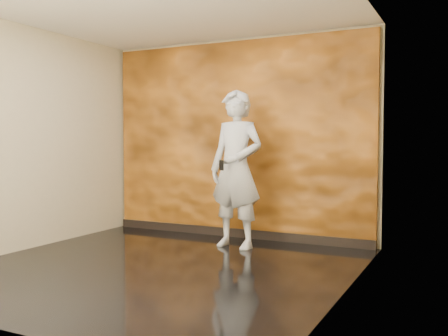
% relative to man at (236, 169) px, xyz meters
% --- Properties ---
extents(room, '(4.02, 4.02, 2.81)m').
position_rel_man_xyz_m(room, '(-0.31, -1.30, 0.40)').
color(room, black).
rests_on(room, ground).
extents(feature_wall, '(3.90, 0.06, 2.75)m').
position_rel_man_xyz_m(feature_wall, '(-0.31, 0.66, 0.38)').
color(feature_wall, orange).
rests_on(feature_wall, ground).
extents(baseboard, '(3.90, 0.04, 0.12)m').
position_rel_man_xyz_m(baseboard, '(-0.31, 0.62, -0.94)').
color(baseboard, black).
rests_on(baseboard, ground).
extents(man, '(0.79, 0.57, 2.01)m').
position_rel_man_xyz_m(man, '(0.00, 0.00, 0.00)').
color(man, '#989CA8').
rests_on(man, ground).
extents(phone, '(0.07, 0.04, 0.13)m').
position_rel_man_xyz_m(phone, '(-0.07, -0.28, 0.06)').
color(phone, black).
rests_on(phone, man).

